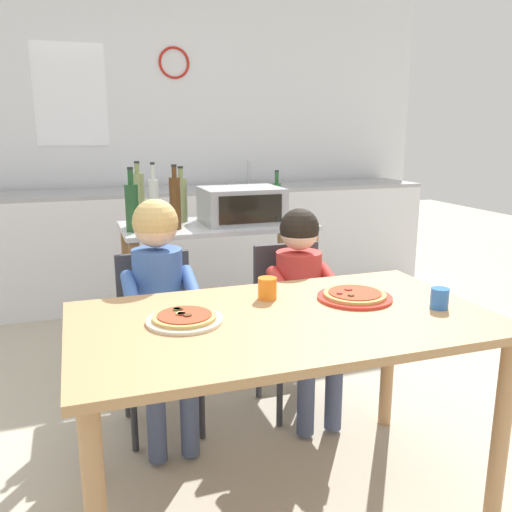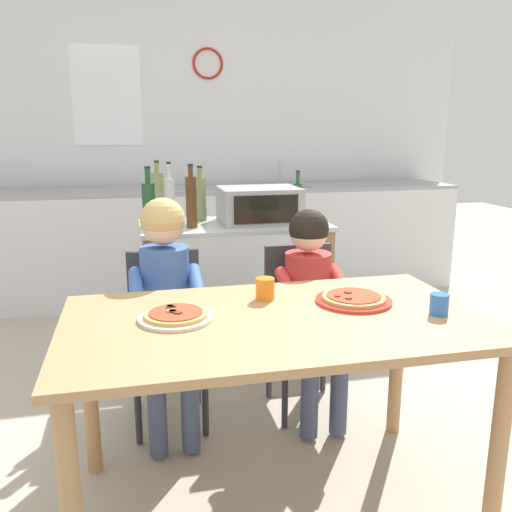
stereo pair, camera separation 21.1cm
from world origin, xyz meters
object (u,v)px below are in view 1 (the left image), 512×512
(dining_table, at_px, (283,342))
(pizza_plate_cream, at_px, (185,318))
(bottle_slim_sauce, at_px, (181,199))
(dining_chair_left, at_px, (158,328))
(bottle_squat_spirits, at_px, (277,197))
(child_in_blue_striped_shirt, at_px, (160,291))
(dining_chair_right, at_px, (293,314))
(toaster_oven, at_px, (241,205))
(drinking_cup_orange, at_px, (267,288))
(drinking_cup_blue, at_px, (440,298))
(pizza_plate_red_rimmed, at_px, (355,296))
(child_in_red_shirt, at_px, (303,288))
(bottle_brown_beer, at_px, (175,202))
(bottle_tall_green_wine, at_px, (132,206))
(bottle_clear_vinegar, at_px, (138,198))
(bottle_dark_olive_oil, at_px, (154,204))
(kitchen_island_cart, at_px, (218,272))

(dining_table, height_order, pizza_plate_cream, pizza_plate_cream)
(bottle_slim_sauce, xyz_separation_m, dining_chair_left, (-0.26, -0.68, -0.51))
(bottle_squat_spirits, xyz_separation_m, dining_table, (-0.53, -1.45, -0.32))
(child_in_blue_striped_shirt, bearing_deg, dining_chair_right, 8.55)
(bottle_slim_sauce, xyz_separation_m, dining_chair_right, (0.41, -0.70, -0.51))
(toaster_oven, relative_size, drinking_cup_orange, 5.31)
(child_in_blue_striped_shirt, bearing_deg, drinking_cup_blue, -37.70)
(pizza_plate_red_rimmed, bearing_deg, bottle_squat_spirits, 81.69)
(dining_chair_left, relative_size, child_in_red_shirt, 0.81)
(bottle_brown_beer, distance_m, child_in_red_shirt, 0.85)
(bottle_tall_green_wine, height_order, bottle_clear_vinegar, bottle_clear_vinegar)
(bottle_squat_spirits, bearing_deg, drinking_cup_blue, -88.58)
(child_in_red_shirt, bearing_deg, bottle_squat_spirits, 77.25)
(bottle_slim_sauce, bearing_deg, bottle_squat_spirits, 5.36)
(bottle_dark_olive_oil, distance_m, drinking_cup_orange, 0.99)
(toaster_oven, distance_m, drinking_cup_orange, 1.08)
(bottle_brown_beer, relative_size, dining_chair_right, 0.42)
(dining_chair_right, relative_size, child_in_red_shirt, 0.81)
(child_in_blue_striped_shirt, relative_size, drinking_cup_orange, 12.78)
(toaster_oven, height_order, bottle_squat_spirits, bottle_squat_spirits)
(bottle_slim_sauce, relative_size, bottle_squat_spirits, 1.15)
(toaster_oven, relative_size, bottle_brown_beer, 1.29)
(bottle_dark_olive_oil, relative_size, pizza_plate_cream, 1.38)
(kitchen_island_cart, xyz_separation_m, pizza_plate_cream, (-0.44, -1.21, 0.18))
(dining_table, relative_size, drinking_cup_blue, 19.24)
(kitchen_island_cart, height_order, dining_table, kitchen_island_cart)
(bottle_slim_sauce, height_order, pizza_plate_red_rimmed, bottle_slim_sauce)
(bottle_squat_spirits, height_order, child_in_blue_striped_shirt, bottle_squat_spirits)
(dining_table, bearing_deg, bottle_slim_sauce, 93.24)
(kitchen_island_cart, xyz_separation_m, bottle_clear_vinegar, (-0.42, 0.12, 0.44))
(toaster_oven, relative_size, drinking_cup_blue, 5.85)
(kitchen_island_cart, relative_size, bottle_tall_green_wine, 3.18)
(dining_chair_left, relative_size, drinking_cup_orange, 9.67)
(dining_chair_left, height_order, child_in_blue_striped_shirt, child_in_blue_striped_shirt)
(bottle_brown_beer, bearing_deg, drinking_cup_blue, -60.35)
(child_in_red_shirt, bearing_deg, bottle_brown_beer, 129.45)
(bottle_tall_green_wine, bearing_deg, bottle_dark_olive_oil, -26.53)
(toaster_oven, xyz_separation_m, bottle_tall_green_wine, (-0.62, -0.08, 0.03))
(kitchen_island_cart, distance_m, pizza_plate_red_rimmed, 1.21)
(kitchen_island_cart, distance_m, child_in_red_shirt, 0.73)
(bottle_tall_green_wine, distance_m, pizza_plate_red_rimmed, 1.32)
(bottle_brown_beer, height_order, dining_chair_right, bottle_brown_beer)
(dining_chair_right, xyz_separation_m, pizza_plate_red_rimmed, (-0.00, -0.61, 0.28))
(bottle_clear_vinegar, bearing_deg, dining_chair_right, -46.18)
(bottle_slim_sauce, height_order, bottle_squat_spirits, bottle_slim_sauce)
(bottle_clear_vinegar, xyz_separation_m, dining_table, (0.32, -1.38, -0.36))
(bottle_dark_olive_oil, bearing_deg, drinking_cup_blue, -55.47)
(bottle_squat_spirits, bearing_deg, pizza_plate_red_rimmed, -98.31)
(dining_chair_left, bearing_deg, kitchen_island_cart, 51.65)
(kitchen_island_cart, bearing_deg, child_in_red_shirt, -71.02)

